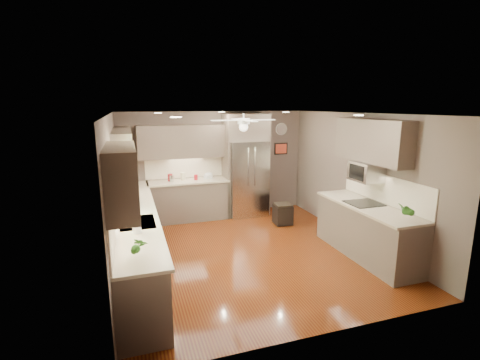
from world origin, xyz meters
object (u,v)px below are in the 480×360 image
microwave (366,172)px  paper_towel (137,223)px  canister_c (183,176)px  canister_d (196,177)px  canister_a (170,178)px  soap_bottle (127,206)px  refrigerator (246,167)px  bowl (209,178)px  stool (283,214)px  canister_b (172,178)px  potted_plant_left (139,246)px  potted_plant_right (405,210)px

microwave → paper_towel: size_ratio=1.87×
canister_c → canister_d: size_ratio=1.49×
canister_a → canister_d: 0.59m
soap_bottle → refrigerator: 3.44m
canister_c → canister_d: 0.30m
refrigerator → paper_towel: (-2.65, -3.12, -0.11)m
bowl → stool: bearing=-35.0°
canister_d → canister_b: bearing=179.6°
canister_a → canister_d: size_ratio=1.34×
canister_a → canister_d: bearing=-5.4°
canister_d → soap_bottle: soap_bottle is taller
canister_b → bowl: bearing=1.1°
canister_c → microwave: bearing=-44.5°
stool → canister_d: bearing=150.5°
stool → paper_towel: size_ratio=1.56×
paper_towel → bowl: bearing=61.4°
canister_a → soap_bottle: soap_bottle is taller
stool → microwave: bearing=-65.7°
bowl → paper_towel: size_ratio=0.80×
bowl → microwave: microwave is taller
bowl → canister_d: bearing=-176.2°
soap_bottle → canister_a: bearing=65.9°
potted_plant_left → paper_towel: 0.87m
soap_bottle → bowl: bearing=48.7°
refrigerator → microwave: (1.33, -2.71, 0.29)m
canister_d → bowl: 0.31m
canister_a → canister_d: (0.59, -0.05, -0.02)m
canister_b → soap_bottle: (-0.98, -2.08, 0.02)m
soap_bottle → microwave: bearing=-9.2°
canister_a → potted_plant_right: 4.93m
stool → potted_plant_right: bearing=-76.4°
bowl → paper_towel: 3.61m
microwave → canister_c: bearing=135.5°
potted_plant_right → bowl: 4.41m
refrigerator → paper_towel: bearing=-130.4°
refrigerator → microwave: refrigerator is taller
canister_c → paper_towel: 3.40m
bowl → paper_towel: (-1.73, -3.17, 0.11)m
microwave → stool: size_ratio=1.20×
stool → canister_c: bearing=152.8°
bowl → paper_towel: paper_towel is taller
soap_bottle → microwave: (4.09, -0.66, 0.45)m
canister_b → stool: 2.65m
potted_plant_right → canister_c: bearing=125.3°
canister_c → refrigerator: refrigerator is taller
potted_plant_right → paper_towel: size_ratio=1.07×
canister_c → soap_bottle: same height
paper_towel → canister_c: bearing=70.6°
canister_d → paper_towel: 3.46m
canister_a → soap_bottle: 2.34m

